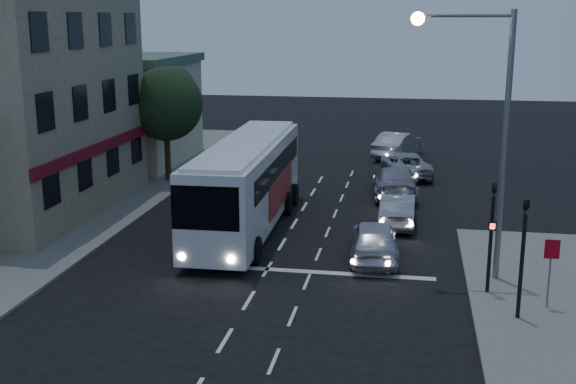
% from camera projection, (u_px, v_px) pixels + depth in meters
% --- Properties ---
extents(ground, '(120.00, 120.00, 0.00)m').
position_uv_depth(ground, '(255.00, 289.00, 24.14)').
color(ground, black).
extents(sidewalk_far, '(12.00, 50.00, 0.12)m').
position_uv_depth(sidewalk_far, '(22.00, 209.00, 33.95)').
color(sidewalk_far, slate).
rests_on(sidewalk_far, ground).
extents(road_markings, '(8.00, 30.55, 0.01)m').
position_uv_depth(road_markings, '(308.00, 259.00, 27.10)').
color(road_markings, silver).
rests_on(road_markings, ground).
extents(tour_bus, '(2.98, 12.53, 3.83)m').
position_uv_depth(tour_bus, '(247.00, 182.00, 30.57)').
color(tour_bus, white).
rests_on(tour_bus, ground).
extents(car_suv, '(2.12, 4.59, 1.52)m').
position_uv_depth(car_suv, '(374.00, 240.00, 26.98)').
color(car_suv, silver).
rests_on(car_suv, ground).
extents(car_sedan_a, '(1.49, 4.21, 1.39)m').
position_uv_depth(car_sedan_a, '(398.00, 209.00, 31.50)').
color(car_sedan_a, '#A9A9A9').
rests_on(car_sedan_a, ground).
extents(car_sedan_b, '(2.56, 5.46, 1.54)m').
position_uv_depth(car_sedan_b, '(395.00, 182.00, 36.36)').
color(car_sedan_b, '#9190A1').
rests_on(car_sedan_b, ground).
extents(car_sedan_c, '(3.31, 5.44, 1.41)m').
position_uv_depth(car_sedan_c, '(405.00, 164.00, 41.06)').
color(car_sedan_c, '#A1A3A9').
rests_on(car_sedan_c, ground).
extents(car_extra, '(3.29, 5.39, 1.68)m').
position_uv_depth(car_extra, '(398.00, 145.00, 46.58)').
color(car_extra, '#B7B7C2').
rests_on(car_extra, ground).
extents(traffic_signal_main, '(0.25, 0.35, 4.10)m').
position_uv_depth(traffic_signal_main, '(492.00, 224.00, 23.05)').
color(traffic_signal_main, black).
rests_on(traffic_signal_main, sidewalk_near).
extents(traffic_signal_side, '(0.18, 0.15, 4.10)m').
position_uv_depth(traffic_signal_side, '(523.00, 244.00, 21.04)').
color(traffic_signal_side, black).
rests_on(traffic_signal_side, sidewalk_near).
extents(regulatory_sign, '(0.45, 0.12, 2.20)m').
position_uv_depth(regulatory_sign, '(551.00, 262.00, 21.99)').
color(regulatory_sign, slate).
rests_on(regulatory_sign, sidewalk_near).
extents(streetlight, '(3.32, 0.44, 9.00)m').
position_uv_depth(streetlight, '(486.00, 115.00, 23.68)').
color(streetlight, slate).
rests_on(streetlight, sidewalk_near).
extents(low_building_north, '(9.40, 9.40, 6.50)m').
position_uv_depth(low_building_north, '(111.00, 108.00, 44.74)').
color(low_building_north, '#C6B292').
rests_on(low_building_north, sidewalk_far).
extents(street_tree, '(4.00, 4.00, 6.20)m').
position_uv_depth(street_tree, '(165.00, 101.00, 38.83)').
color(street_tree, black).
rests_on(street_tree, sidewalk_far).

